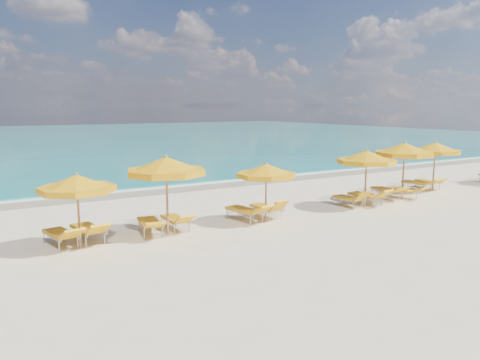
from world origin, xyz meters
TOP-DOWN VIEW (x-y plane):
  - ground_plane at (0.00, 0.00)m, footprint 120.00×120.00m
  - ocean at (0.00, 48.00)m, footprint 120.00×80.00m
  - wet_sand_band at (0.00, 7.40)m, footprint 120.00×2.60m
  - foam_line at (0.00, 8.20)m, footprint 120.00×1.20m
  - whitecap_near at (-6.00, 17.00)m, footprint 14.00×0.36m
  - whitecap_far at (8.00, 24.00)m, footprint 18.00×0.30m
  - umbrella_2 at (-6.46, -0.41)m, footprint 2.63×2.63m
  - umbrella_3 at (-3.74, -0.29)m, footprint 2.67×2.67m
  - umbrella_4 at (-0.17, -0.55)m, footprint 2.76×2.76m
  - umbrella_5 at (4.60, -0.59)m, footprint 2.49×2.49m
  - umbrella_6 at (7.14, -0.31)m, footprint 3.15×3.15m
  - umbrella_7 at (10.16, 0.42)m, footprint 2.62×2.62m
  - lounger_2_left at (-6.89, 0.10)m, footprint 0.94×1.90m
  - lounger_2_right at (-6.10, 0.19)m, footprint 0.85×1.96m
  - lounger_3_left at (-4.23, 0.00)m, footprint 0.93×1.98m
  - lounger_3_right at (-3.29, 0.13)m, footprint 0.60×1.74m
  - lounger_4_left at (-0.71, -0.06)m, footprint 0.98×2.00m
  - lounger_4_right at (0.24, 0.00)m, footprint 0.64×1.73m
  - lounger_5_left at (4.10, -0.19)m, footprint 0.63×1.63m
  - lounger_5_right at (5.06, -0.23)m, footprint 0.78×1.93m
  - lounger_6_left at (6.77, 0.27)m, footprint 0.97×1.99m
  - lounger_6_right at (7.53, -0.06)m, footprint 0.76×1.73m
  - lounger_7_left at (9.71, 0.96)m, footprint 0.91×1.86m
  - lounger_7_right at (10.58, 1.01)m, footprint 0.78×1.75m

SIDE VIEW (x-z plane):
  - ground_plane at x=0.00m, z-range 0.00..0.00m
  - ocean at x=0.00m, z-range -0.15..0.15m
  - wet_sand_band at x=0.00m, z-range -0.01..0.01m
  - foam_line at x=0.00m, z-range -0.01..0.01m
  - whitecap_near at x=-6.00m, z-range -0.03..0.03m
  - whitecap_far at x=8.00m, z-range -0.03..0.03m
  - lounger_6_right at x=7.53m, z-range -0.11..0.50m
  - lounger_7_right at x=10.58m, z-range -0.12..0.52m
  - lounger_5_left at x=4.10m, z-range -0.19..0.61m
  - lounger_3_right at x=-3.29m, z-range -0.15..0.56m
  - lounger_7_left at x=9.71m, z-range -0.12..0.54m
  - lounger_4_right at x=0.24m, z-range -0.19..0.63m
  - lounger_2_left at x=-6.89m, z-range -0.15..0.59m
  - lounger_3_left at x=-4.23m, z-range -0.12..0.56m
  - lounger_6_left at x=6.77m, z-range -0.13..0.57m
  - lounger_5_right at x=5.06m, z-range -0.17..0.62m
  - lounger_2_right at x=-6.10m, z-range -0.16..0.62m
  - lounger_4_left at x=-0.71m, z-range -0.16..0.62m
  - umbrella_4 at x=-0.17m, z-range 0.75..2.87m
  - umbrella_2 at x=-6.46m, z-range 0.77..2.97m
  - umbrella_5 at x=4.60m, z-range 0.83..3.19m
  - umbrella_7 at x=10.16m, z-range 0.84..3.24m
  - umbrella_3 at x=-3.74m, z-range 0.90..3.44m
  - umbrella_6 at x=7.14m, z-range 0.90..3.44m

